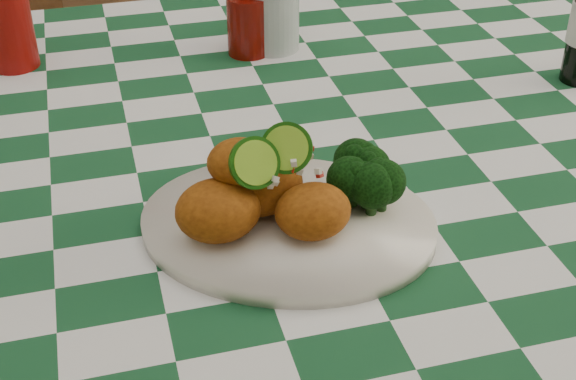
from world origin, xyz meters
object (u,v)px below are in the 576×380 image
object	(u,v)px
plate	(288,225)
wooden_chair_right	(366,92)
wooden_chair_left	(21,129)
fried_chicken_pile	(273,179)
ketchup_bottle	(248,11)
dining_table	(286,338)
red_tumbler	(8,27)
mason_jar	(272,11)

from	to	relation	value
plate	wooden_chair_right	xyz separation A→B (m)	(0.45, 0.94, -0.36)
plate	wooden_chair_left	distance (m)	1.12
wooden_chair_left	wooden_chair_right	world-z (taller)	wooden_chair_right
fried_chicken_pile	wooden_chair_left	size ratio (longest dim) A/B	0.20
ketchup_bottle	fried_chicken_pile	bearing A→B (deg)	-99.39
fried_chicken_pile	ketchup_bottle	distance (m)	0.48
fried_chicken_pile	wooden_chair_right	bearing A→B (deg)	63.83
dining_table	wooden_chair_right	size ratio (longest dim) A/B	1.90
fried_chicken_pile	ketchup_bottle	size ratio (longest dim) A/B	1.22
ketchup_bottle	wooden_chair_left	xyz separation A→B (m)	(-0.42, 0.52, -0.43)
dining_table	plate	xyz separation A→B (m)	(-0.06, -0.23, 0.40)
wooden_chair_left	wooden_chair_right	bearing A→B (deg)	-23.39
red_tumbler	wooden_chair_left	bearing A→B (deg)	97.43
mason_jar	wooden_chair_right	world-z (taller)	mason_jar
ketchup_bottle	wooden_chair_left	size ratio (longest dim) A/B	0.16
dining_table	ketchup_bottle	bearing A→B (deg)	88.85
ketchup_bottle	wooden_chair_right	size ratio (longest dim) A/B	0.16
dining_table	plate	size ratio (longest dim) A/B	5.14
fried_chicken_pile	wooden_chair_right	distance (m)	1.13
fried_chicken_pile	mason_jar	bearing A→B (deg)	76.05
dining_table	ketchup_bottle	size ratio (longest dim) A/B	12.03
fried_chicken_pile	red_tumbler	xyz separation A→B (m)	(-0.28, 0.52, -0.01)
plate	mason_jar	bearing A→B (deg)	77.85
fried_chicken_pile	dining_table	bearing A→B (deg)	72.19
dining_table	plate	distance (m)	0.47
dining_table	fried_chicken_pile	world-z (taller)	fried_chicken_pile
mason_jar	dining_table	bearing A→B (deg)	-100.37
ketchup_bottle	mason_jar	xyz separation A→B (m)	(0.04, 0.01, -0.01)
mason_jar	wooden_chair_right	xyz separation A→B (m)	(0.34, 0.46, -0.41)
fried_chicken_pile	plate	bearing A→B (deg)	0.00
wooden_chair_left	plate	bearing A→B (deg)	-90.07
plate	wooden_chair_right	world-z (taller)	wooden_chair_right
fried_chicken_pile	ketchup_bottle	xyz separation A→B (m)	(0.08, 0.47, -0.00)
red_tumbler	mason_jar	world-z (taller)	red_tumbler
plate	fried_chicken_pile	distance (m)	0.06
mason_jar	wooden_chair_right	bearing A→B (deg)	53.23
ketchup_bottle	wooden_chair_left	world-z (taller)	ketchup_bottle
red_tumbler	wooden_chair_right	size ratio (longest dim) A/B	0.15
dining_table	wooden_chair_right	world-z (taller)	wooden_chair_right
dining_table	mason_jar	size ratio (longest dim) A/B	13.52
dining_table	fried_chicken_pile	size ratio (longest dim) A/B	9.85
mason_jar	wooden_chair_right	size ratio (longest dim) A/B	0.14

